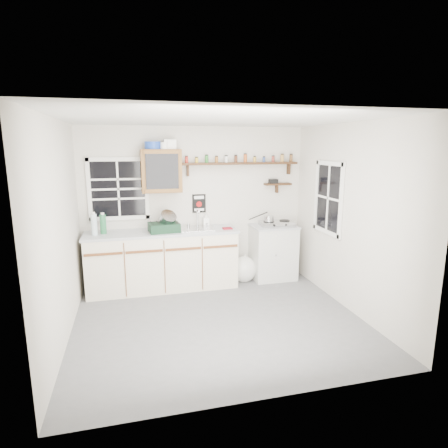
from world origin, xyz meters
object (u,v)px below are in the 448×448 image
object	(u,v)px
main_cabinet	(163,260)
right_cabinet	(273,252)
dish_rack	(165,225)
upper_cabinet	(161,171)
spice_shelf	(241,163)
hotplate	(277,223)

from	to	relation	value
main_cabinet	right_cabinet	distance (m)	1.84
main_cabinet	dish_rack	distance (m)	0.57
main_cabinet	upper_cabinet	bearing A→B (deg)	76.32
spice_shelf	right_cabinet	bearing A→B (deg)	-19.97
right_cabinet	upper_cabinet	xyz separation A→B (m)	(-1.80, 0.12, 1.37)
main_cabinet	hotplate	bearing A→B (deg)	0.17
dish_rack	hotplate	distance (m)	1.83
main_cabinet	hotplate	distance (m)	1.94
right_cabinet	spice_shelf	size ratio (longest dim) A/B	0.48
right_cabinet	upper_cabinet	bearing A→B (deg)	176.24
right_cabinet	spice_shelf	xyz separation A→B (m)	(-0.52, 0.19, 1.47)
upper_cabinet	dish_rack	world-z (taller)	upper_cabinet
upper_cabinet	dish_rack	size ratio (longest dim) A/B	1.36
upper_cabinet	spice_shelf	xyz separation A→B (m)	(1.28, 0.07, 0.10)
right_cabinet	spice_shelf	bearing A→B (deg)	160.03
hotplate	upper_cabinet	bearing A→B (deg)	179.97
upper_cabinet	dish_rack	xyz separation A→B (m)	(0.01, -0.19, -0.80)
spice_shelf	hotplate	distance (m)	1.15
right_cabinet	dish_rack	size ratio (longest dim) A/B	1.90
main_cabinet	right_cabinet	bearing A→B (deg)	0.79
dish_rack	hotplate	xyz separation A→B (m)	(1.83, 0.06, -0.08)
spice_shelf	hotplate	xyz separation A→B (m)	(0.56, -0.21, -0.98)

